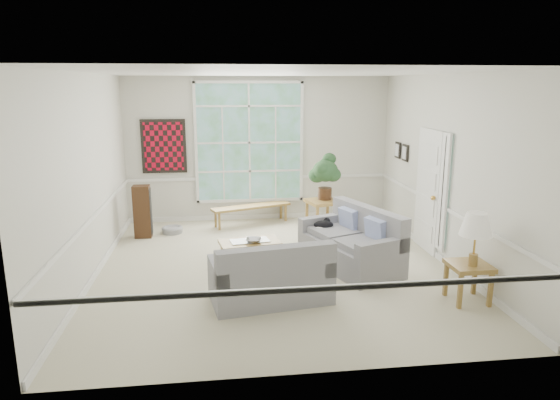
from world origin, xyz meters
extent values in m
cube|color=beige|center=(0.00, 0.00, -0.01)|extent=(5.50, 6.00, 0.01)
cube|color=white|center=(0.00, 0.00, 3.00)|extent=(5.50, 6.00, 0.02)
cube|color=silver|center=(0.00, 3.00, 1.50)|extent=(5.50, 0.02, 3.00)
cube|color=silver|center=(0.00, -3.00, 1.50)|extent=(5.50, 0.02, 3.00)
cube|color=silver|center=(-2.75, 0.00, 1.50)|extent=(0.02, 6.00, 3.00)
cube|color=silver|center=(2.75, 0.00, 1.50)|extent=(0.02, 6.00, 3.00)
cube|color=white|center=(-0.20, 2.96, 1.65)|extent=(2.30, 0.08, 2.40)
cube|color=white|center=(2.71, 0.60, 1.05)|extent=(0.08, 0.90, 2.10)
cube|color=white|center=(2.71, -0.03, 1.15)|extent=(0.08, 0.26, 1.90)
cube|color=maroon|center=(-1.95, 2.95, 1.60)|extent=(0.90, 0.06, 1.10)
cube|color=black|center=(2.71, 1.75, 1.55)|extent=(0.04, 0.26, 0.32)
cube|color=black|center=(2.71, 2.15, 1.55)|extent=(0.04, 0.26, 0.32)
cube|color=gray|center=(1.18, -0.10, 0.47)|extent=(1.46, 1.94, 0.94)
cube|color=gray|center=(-0.20, -1.20, 0.42)|extent=(1.67, 1.05, 0.84)
cube|color=olive|center=(-0.38, 0.29, 0.18)|extent=(1.04, 0.68, 0.36)
imported|color=#A4A4A9|center=(-0.32, 0.23, 0.40)|extent=(0.37, 0.37, 0.08)
cube|color=olive|center=(-0.20, 2.57, 0.19)|extent=(1.68, 0.86, 0.39)
cube|color=olive|center=(1.19, 2.06, 0.29)|extent=(0.72, 0.72, 0.59)
cube|color=olive|center=(2.40, -1.56, 0.26)|extent=(0.52, 0.52, 0.53)
cylinder|color=gray|center=(-1.78, 2.13, 0.06)|extent=(0.45, 0.45, 0.12)
cube|color=#362011|center=(-2.30, 1.92, 0.50)|extent=(0.31, 0.25, 1.00)
ellipsoid|color=black|center=(0.86, 0.43, 0.56)|extent=(0.40, 0.37, 0.16)
camera|label=1|loc=(-0.85, -7.41, 2.83)|focal=32.00mm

